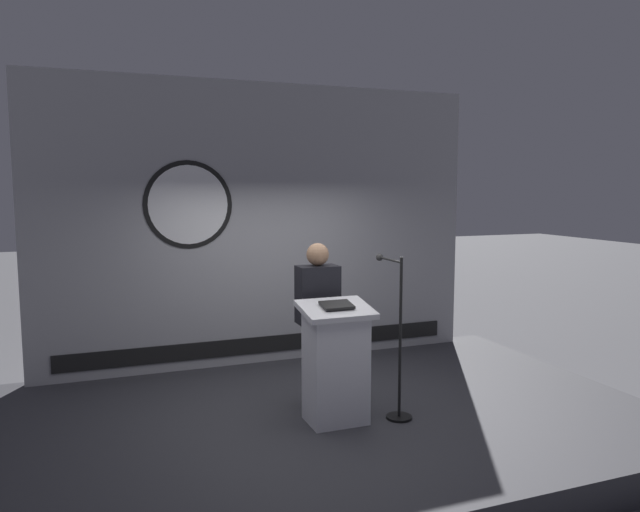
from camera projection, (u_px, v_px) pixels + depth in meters
The scene contains 6 objects.
ground_plane at pixel (318, 443), 5.76m from camera, with size 40.00×40.00×0.00m, color #4C4C51.
stage_platform at pixel (318, 428), 5.74m from camera, with size 6.40×4.00×0.30m, color #333338.
banner_display at pixel (263, 226), 7.24m from camera, with size 5.38×0.12×3.37m.
podium at pixel (336, 363), 5.45m from camera, with size 0.64×0.50×1.12m.
speaker_person at pixel (318, 323), 5.87m from camera, with size 0.40×0.26×1.60m.
microphone_stand at pixel (397, 360), 5.58m from camera, with size 0.24×0.59×1.51m.
Camera 1 is at (-1.96, -5.16, 2.44)m, focal length 33.74 mm.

